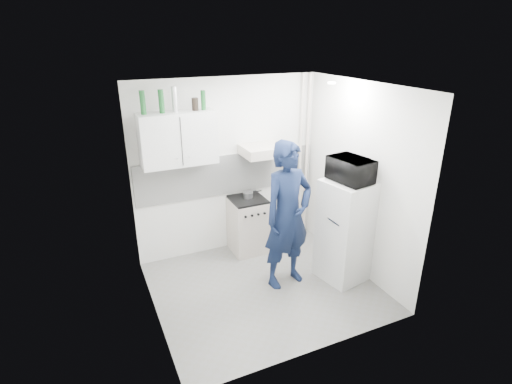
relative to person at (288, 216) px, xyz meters
name	(u,v)px	position (x,y,z in m)	size (l,w,h in m)	color
floor	(264,287)	(-0.34, -0.01, -0.98)	(2.80, 2.80, 0.00)	slate
ceiling	(266,86)	(-0.34, -0.01, 1.62)	(2.80, 2.80, 0.00)	white
wall_back	(228,167)	(-0.34, 1.24, 0.32)	(2.80, 2.80, 0.00)	silver
wall_left	(147,217)	(-1.74, -0.01, 0.32)	(2.60, 2.60, 0.00)	silver
wall_right	(359,180)	(1.06, -0.01, 0.32)	(2.60, 2.60, 0.00)	silver
person	(288,216)	(0.00, 0.00, 0.00)	(0.71, 0.47, 1.95)	black
stove	(248,226)	(-0.13, 0.99, -0.56)	(0.52, 0.52, 0.83)	#BEB3A6
fridge	(345,231)	(0.76, -0.21, -0.28)	(0.58, 0.58, 1.40)	silver
stove_top	(248,199)	(-0.13, 0.99, -0.13)	(0.50, 0.50, 0.03)	black
saucepan	(248,195)	(-0.11, 1.03, -0.07)	(0.15, 0.15, 0.09)	silver
microwave	(351,170)	(0.76, -0.21, 0.57)	(0.37, 0.55, 0.30)	black
bottle_a	(143,102)	(-1.49, 1.06, 1.37)	(0.07, 0.07, 0.29)	#144C1E
bottle_c	(161,101)	(-1.26, 1.06, 1.37)	(0.07, 0.07, 0.29)	#144C1E
bottle_d	(175,99)	(-1.09, 1.06, 1.38)	(0.07, 0.07, 0.32)	silver
canister_b	(195,104)	(-0.83, 1.06, 1.30)	(0.09, 0.09, 0.16)	black
bottle_e	(203,100)	(-0.72, 1.06, 1.35)	(0.06, 0.06, 0.25)	#144C1E
upper_cabinet	(178,139)	(-1.09, 1.06, 0.87)	(1.00, 0.35, 0.70)	silver
range_hood	(263,150)	(0.11, 0.99, 0.59)	(0.60, 0.50, 0.14)	#BEB3A6
backsplash	(229,174)	(-0.34, 1.22, 0.22)	(2.74, 0.03, 0.60)	white
pipe_a	(307,158)	(0.96, 1.16, 0.32)	(0.05, 0.05, 2.60)	#BEB3A6
pipe_b	(300,159)	(0.84, 1.16, 0.32)	(0.04, 0.04, 2.60)	#BEB3A6
ceiling_spot_fixture	(332,83)	(0.66, 0.19, 1.59)	(0.10, 0.10, 0.02)	white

